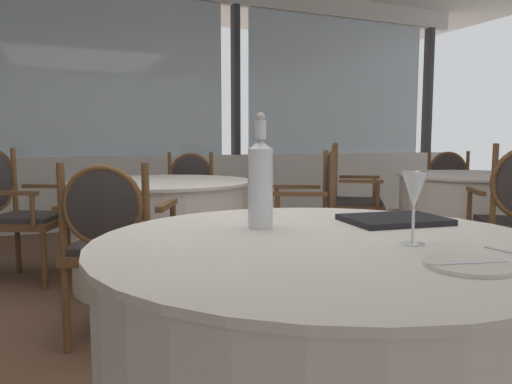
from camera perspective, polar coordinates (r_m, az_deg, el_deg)
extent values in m
plane|color=brown|center=(2.50, -6.01, -18.16)|extent=(13.17, 13.17, 0.00)
cube|color=silver|center=(5.95, -16.80, -0.02)|extent=(10.13, 0.12, 0.85)
cube|color=silver|center=(5.99, -17.23, 13.13)|extent=(2.80, 0.02, 1.89)
cube|color=silver|center=(7.09, 9.87, 12.15)|extent=(2.80, 0.02, 1.89)
cube|color=#333338|center=(6.35, -2.43, 12.96)|extent=(0.08, 0.14, 1.89)
cube|color=#333338|center=(8.05, 19.63, 11.15)|extent=(0.08, 0.14, 1.89)
cylinder|color=white|center=(1.41, 7.98, -5.93)|extent=(1.32, 1.32, 0.02)
cylinder|color=white|center=(1.53, 7.77, -19.72)|extent=(1.28, 1.28, 0.72)
cylinder|color=silver|center=(1.18, 23.74, -7.91)|extent=(0.19, 0.19, 0.01)
cube|color=silver|center=(1.18, 23.75, -7.67)|extent=(0.19, 0.06, 0.00)
cylinder|color=white|center=(1.56, 0.52, 0.42)|extent=(0.08, 0.08, 0.26)
cone|color=white|center=(1.55, 0.53, 5.68)|extent=(0.08, 0.08, 0.03)
cylinder|color=white|center=(1.55, 0.53, 7.34)|extent=(0.04, 0.04, 0.06)
sphere|color=silver|center=(1.55, 0.53, 8.89)|extent=(0.03, 0.03, 0.03)
cylinder|color=white|center=(1.39, 17.99, -5.84)|extent=(0.06, 0.06, 0.00)
cylinder|color=white|center=(1.38, 18.06, -3.81)|extent=(0.01, 0.01, 0.10)
cone|color=white|center=(1.36, 18.19, 0.24)|extent=(0.07, 0.07, 0.10)
cube|color=black|center=(1.74, 15.98, -3.15)|extent=(0.36, 0.28, 0.02)
cylinder|color=white|center=(4.52, 24.65, 1.79)|extent=(1.31, 1.31, 0.02)
cylinder|color=white|center=(4.56, 24.45, -2.88)|extent=(1.27, 1.27, 0.72)
cube|color=brown|center=(5.51, 22.03, -0.43)|extent=(0.64, 0.64, 0.05)
cube|color=#383333|center=(5.51, 22.04, 0.02)|extent=(0.59, 0.59, 0.04)
cylinder|color=brown|center=(5.39, 24.43, -3.20)|extent=(0.04, 0.04, 0.42)
cylinder|color=brown|center=(5.31, 20.23, -3.16)|extent=(0.04, 0.04, 0.42)
cylinder|color=brown|center=(5.78, 23.49, -2.58)|extent=(0.04, 0.04, 0.42)
cylinder|color=brown|center=(5.70, 19.57, -2.53)|extent=(0.04, 0.04, 0.42)
cylinder|color=brown|center=(5.73, 23.69, 2.22)|extent=(0.04, 0.04, 0.44)
cylinder|color=brown|center=(5.65, 19.74, 2.33)|extent=(0.04, 0.04, 0.44)
ellipsoid|color=#383333|center=(5.70, 21.71, 2.50)|extent=(0.35, 0.26, 0.37)
torus|color=brown|center=(5.70, 21.71, 2.50)|extent=(0.34, 0.24, 0.39)
cube|color=brown|center=(5.53, 24.71, 2.03)|extent=(0.24, 0.33, 0.03)
cylinder|color=brown|center=(5.40, 25.02, 0.76)|extent=(0.03, 0.03, 0.22)
cube|color=brown|center=(5.43, 19.58, 2.17)|extent=(0.24, 0.33, 0.03)
cylinder|color=brown|center=(5.29, 19.78, 0.88)|extent=(0.03, 0.03, 0.22)
cube|color=brown|center=(4.41, 11.86, -1.66)|extent=(0.64, 0.64, 0.05)
cube|color=#383333|center=(4.41, 11.88, -1.11)|extent=(0.59, 0.59, 0.04)
cylinder|color=brown|center=(4.66, 14.21, -4.24)|extent=(0.04, 0.04, 0.42)
cylinder|color=brown|center=(4.26, 14.55, -5.19)|extent=(0.04, 0.04, 0.42)
cylinder|color=brown|center=(4.65, 9.28, -4.16)|extent=(0.04, 0.04, 0.42)
cylinder|color=brown|center=(4.25, 9.15, -5.10)|extent=(0.04, 0.04, 0.42)
cylinder|color=brown|center=(4.58, 9.39, 2.37)|extent=(0.04, 0.04, 0.54)
cylinder|color=brown|center=(4.18, 9.27, 2.03)|extent=(0.04, 0.04, 0.54)
ellipsoid|color=#383333|center=(4.38, 9.14, 2.56)|extent=(0.26, 0.35, 0.45)
torus|color=brown|center=(4.38, 9.14, 2.56)|extent=(0.29, 0.40, 0.46)
cube|color=brown|center=(4.64, 12.11, 1.74)|extent=(0.33, 0.24, 0.03)
cylinder|color=brown|center=(4.65, 13.81, 0.36)|extent=(0.03, 0.03, 0.22)
cube|color=brown|center=(4.14, 12.29, 1.24)|extent=(0.33, 0.24, 0.03)
cylinder|color=brown|center=(4.16, 14.20, -0.31)|extent=(0.03, 0.03, 0.22)
cylinder|color=brown|center=(3.78, 24.27, -6.93)|extent=(0.04, 0.04, 0.42)
cylinder|color=brown|center=(3.40, 25.87, -8.40)|extent=(0.04, 0.04, 0.42)
cylinder|color=brown|center=(3.32, 26.29, 0.53)|extent=(0.04, 0.04, 0.54)
cube|color=brown|center=(3.52, 24.51, 0.10)|extent=(0.24, 0.33, 0.03)
cylinder|color=brown|center=(3.67, 23.91, -1.39)|extent=(0.03, 0.03, 0.22)
cylinder|color=white|center=(3.51, -11.05, 1.16)|extent=(1.29, 1.29, 0.02)
cylinder|color=white|center=(3.56, -10.93, -4.83)|extent=(1.25, 1.25, 0.72)
cube|color=brown|center=(3.89, -25.26, -3.32)|extent=(0.61, 0.61, 0.05)
cube|color=#383333|center=(3.88, -25.29, -2.69)|extent=(0.56, 0.56, 0.04)
cylinder|color=brown|center=(4.02, -21.25, -6.18)|extent=(0.04, 0.04, 0.41)
cylinder|color=brown|center=(3.66, -23.74, -7.44)|extent=(0.04, 0.04, 0.41)
cylinder|color=brown|center=(4.19, -26.30, -5.90)|extent=(0.04, 0.04, 0.41)
cylinder|color=brown|center=(4.12, -26.63, 1.09)|extent=(0.04, 0.04, 0.52)
cube|color=brown|center=(4.07, -23.55, 0.63)|extent=(0.35, 0.19, 0.03)
cylinder|color=brown|center=(4.02, -21.67, -0.93)|extent=(0.03, 0.03, 0.22)
cube|color=brown|center=(3.63, -26.96, -0.12)|extent=(0.35, 0.19, 0.03)
cylinder|color=brown|center=(3.57, -24.90, -1.89)|extent=(0.03, 0.03, 0.22)
cube|color=brown|center=(2.61, -15.87, -6.86)|extent=(0.61, 0.61, 0.05)
cube|color=#383333|center=(2.60, -15.90, -5.94)|extent=(0.56, 0.56, 0.04)
cylinder|color=brown|center=(2.92, -18.31, -10.42)|extent=(0.04, 0.04, 0.43)
cylinder|color=brown|center=(2.80, -10.48, -10.88)|extent=(0.04, 0.04, 0.43)
cylinder|color=brown|center=(2.56, -21.50, -12.84)|extent=(0.04, 0.04, 0.43)
cylinder|color=brown|center=(2.44, -12.59, -13.56)|extent=(0.04, 0.04, 0.43)
cylinder|color=brown|center=(2.45, -21.93, -1.99)|extent=(0.04, 0.04, 0.45)
cylinder|color=brown|center=(2.32, -12.87, -2.14)|extent=(0.04, 0.04, 0.45)
ellipsoid|color=#383333|center=(2.36, -17.67, -1.58)|extent=(0.37, 0.21, 0.37)
torus|color=brown|center=(2.36, -17.67, -1.58)|extent=(0.36, 0.20, 0.39)
cube|color=brown|center=(2.67, -21.00, -1.39)|extent=(0.19, 0.35, 0.03)
cylinder|color=brown|center=(2.82, -19.79, -3.25)|extent=(0.03, 0.03, 0.22)
cube|color=brown|center=(2.52, -10.47, -1.52)|extent=(0.19, 0.35, 0.03)
cylinder|color=brown|center=(2.67, -9.77, -3.47)|extent=(0.03, 0.03, 0.22)
cube|color=brown|center=(3.46, 5.18, -3.83)|extent=(0.61, 0.61, 0.05)
cube|color=#383333|center=(3.45, 5.19, -3.12)|extent=(0.56, 0.56, 0.04)
cylinder|color=brown|center=(3.30, 1.83, -8.34)|extent=(0.04, 0.04, 0.41)
cylinder|color=brown|center=(3.69, 1.86, -6.80)|extent=(0.04, 0.04, 0.41)
cylinder|color=brown|center=(3.33, 8.81, -8.31)|extent=(0.04, 0.04, 0.41)
cylinder|color=brown|center=(3.71, 8.09, -6.79)|extent=(0.04, 0.04, 0.41)
cylinder|color=brown|center=(3.24, 8.95, 0.38)|extent=(0.04, 0.04, 0.50)
cylinder|color=brown|center=(3.64, 8.21, 0.99)|extent=(0.04, 0.04, 0.50)
ellipsoid|color=#383333|center=(3.44, 8.81, 1.12)|extent=(0.21, 0.37, 0.42)
torus|color=brown|center=(3.44, 8.81, 1.12)|extent=(0.22, 0.40, 0.43)
cube|color=brown|center=(3.17, 5.10, -0.24)|extent=(0.35, 0.19, 0.03)
cylinder|color=brown|center=(3.18, 2.55, -2.20)|extent=(0.03, 0.03, 0.22)
cube|color=brown|center=(3.67, 4.70, 0.61)|extent=(0.35, 0.19, 0.03)
cylinder|color=brown|center=(3.68, 2.49, -1.09)|extent=(0.03, 0.03, 0.22)
cube|color=brown|center=(4.50, -8.12, -1.57)|extent=(0.61, 0.61, 0.05)
cube|color=#383333|center=(4.49, -8.13, -1.03)|extent=(0.56, 0.56, 0.04)
cylinder|color=brown|center=(4.31, -5.92, -4.98)|extent=(0.04, 0.04, 0.41)
cylinder|color=brown|center=(4.38, -11.13, -4.88)|extent=(0.04, 0.04, 0.41)
cylinder|color=brown|center=(4.70, -5.24, -4.05)|extent=(0.04, 0.04, 0.41)
cylinder|color=brown|center=(4.76, -10.03, -3.98)|extent=(0.04, 0.04, 0.41)
cylinder|color=brown|center=(4.64, -5.30, 1.86)|extent=(0.04, 0.04, 0.46)
cylinder|color=brown|center=(4.70, -10.14, 1.86)|extent=(0.04, 0.04, 0.46)
ellipsoid|color=#383333|center=(4.68, -7.71, 2.16)|extent=(0.37, 0.21, 0.39)
torus|color=brown|center=(4.68, -7.71, 2.16)|extent=(0.38, 0.20, 0.40)
cube|color=brown|center=(4.41, -5.02, 1.52)|extent=(0.19, 0.35, 0.03)
cylinder|color=brown|center=(4.28, -5.24, -0.09)|extent=(0.03, 0.03, 0.22)
cube|color=brown|center=(4.50, -11.35, 1.52)|extent=(0.19, 0.35, 0.03)
cylinder|color=brown|center=(4.38, -11.75, -0.06)|extent=(0.03, 0.03, 0.22)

